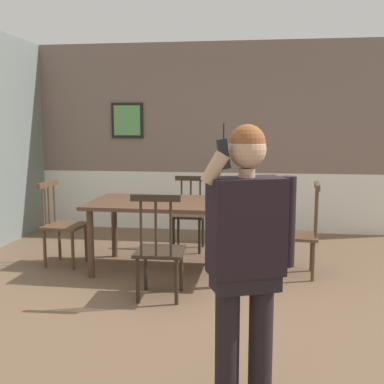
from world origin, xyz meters
TOP-DOWN VIEW (x-y plane):
  - ground_plane at (0.00, 0.00)m, footprint 6.74×6.74m
  - room_back_partition at (-0.01, 3.07)m, footprint 5.48×0.17m
  - dining_table at (-0.24, 0.99)m, footprint 1.89×1.03m
  - chair_near_window at (-0.23, 1.88)m, footprint 0.42×0.42m
  - chair_by_doorway at (-1.57, 1.02)m, footprint 0.46×0.46m
  - chair_at_table_head at (1.09, 0.97)m, footprint 0.46×0.46m
  - chair_opposite_corner at (-0.25, 0.10)m, footprint 0.45×0.45m
  - person_figure at (0.56, -1.44)m, footprint 0.52×0.36m

SIDE VIEW (x-z plane):
  - ground_plane at x=0.00m, z-range 0.00..0.00m
  - chair_near_window at x=-0.23m, z-range 0.00..0.93m
  - chair_at_table_head at x=1.09m, z-range -0.03..0.96m
  - chair_opposite_corner at x=-0.25m, z-range -0.03..0.97m
  - chair_by_doorway at x=-1.57m, z-range -0.01..0.95m
  - dining_table at x=-0.24m, z-range 0.30..1.07m
  - person_figure at x=0.56m, z-range 0.11..1.71m
  - room_back_partition at x=-0.01m, z-range -0.05..2.73m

